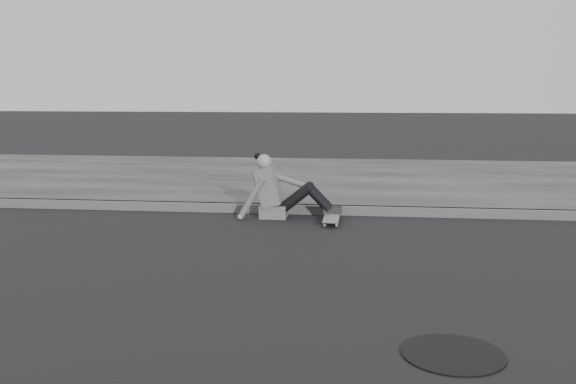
# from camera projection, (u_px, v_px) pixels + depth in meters

# --- Properties ---
(ground) EXTENTS (80.00, 80.00, 0.00)m
(ground) POSITION_uv_depth(u_px,v_px,m) (336.00, 265.00, 6.38)
(ground) COLOR black
(ground) RESTS_ON ground
(curb) EXTENTS (24.00, 0.16, 0.12)m
(curb) POSITION_uv_depth(u_px,v_px,m) (344.00, 210.00, 8.90)
(curb) COLOR #4C4C4C
(curb) RESTS_ON ground
(sidewalk) EXTENTS (24.00, 6.00, 0.12)m
(sidewalk) POSITION_uv_depth(u_px,v_px,m) (349.00, 180.00, 11.86)
(sidewalk) COLOR #383838
(sidewalk) RESTS_ON ground
(manhole) EXTENTS (0.68, 0.68, 0.01)m
(manhole) POSITION_uv_depth(u_px,v_px,m) (453.00, 354.00, 4.22)
(manhole) COLOR black
(manhole) RESTS_ON ground
(skateboard) EXTENTS (0.20, 0.78, 0.09)m
(skateboard) POSITION_uv_depth(u_px,v_px,m) (332.00, 217.00, 8.37)
(skateboard) COLOR #9D9D98
(skateboard) RESTS_ON ground
(seated_woman) EXTENTS (1.38, 0.46, 0.88)m
(seated_woman) POSITION_uv_depth(u_px,v_px,m) (278.00, 191.00, 8.65)
(seated_woman) COLOR #5A5A5D
(seated_woman) RESTS_ON ground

